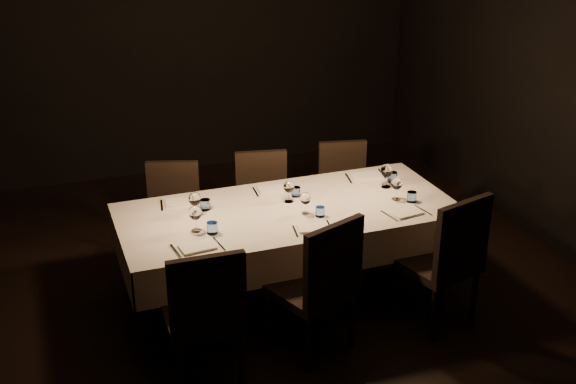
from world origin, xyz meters
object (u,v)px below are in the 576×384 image
object	(u,v)px
chair_near_left	(205,311)
chair_near_right	(446,256)
chair_far_left	(173,211)
dining_table	(288,218)
chair_far_center	(263,201)
chair_near_center	(320,282)
chair_far_right	(344,187)

from	to	relation	value
chair_near_left	chair_near_right	world-z (taller)	chair_near_right
chair_far_left	dining_table	bearing A→B (deg)	-31.41
dining_table	chair_far_center	size ratio (longest dim) A/B	2.74
chair_near_left	chair_far_center	distance (m)	1.80
chair_near_left	chair_near_center	size ratio (longest dim) A/B	0.96
chair_near_right	chair_far_center	size ratio (longest dim) A/B	1.14
chair_far_left	chair_near_left	bearing A→B (deg)	-77.30
chair_near_left	chair_near_center	bearing A→B (deg)	-174.44
chair_near_center	chair_near_right	xyz separation A→B (m)	(0.98, 0.01, 0.01)
chair_far_right	dining_table	bearing A→B (deg)	-124.09
chair_near_left	chair_near_right	bearing A→B (deg)	-176.40
chair_near_left	chair_far_right	distance (m)	2.34
chair_far_right	chair_near_right	bearing A→B (deg)	-74.71
chair_near_right	chair_far_left	size ratio (longest dim) A/B	1.16
chair_far_left	chair_far_center	bearing A→B (deg)	12.08
dining_table	chair_near_right	distance (m)	1.19
dining_table	chair_near_center	world-z (taller)	chair_near_center
chair_near_center	chair_far_right	size ratio (longest dim) A/B	1.15
chair_near_left	chair_far_center	xyz separation A→B (m)	(0.90, 1.56, -0.04)
chair_near_right	chair_far_right	world-z (taller)	chair_near_right
chair_near_center	chair_near_right	size ratio (longest dim) A/B	0.99
chair_near_center	chair_far_right	bearing A→B (deg)	-140.57
dining_table	chair_far_right	distance (m)	1.17
chair_near_left	chair_near_right	distance (m)	1.78
dining_table	chair_near_right	world-z (taller)	chair_near_right
chair_far_right	chair_far_center	bearing A→B (deg)	-164.15
chair_near_right	chair_far_right	size ratio (longest dim) A/B	1.17
chair_far_left	chair_near_center	bearing A→B (deg)	-49.64
chair_near_center	chair_far_center	distance (m)	1.51
dining_table	chair_near_center	xyz separation A→B (m)	(-0.05, -0.76, -0.12)
chair_near_left	chair_far_right	xyz separation A→B (m)	(1.69, 1.62, -0.05)
chair_far_left	chair_near_right	bearing A→B (deg)	-26.15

